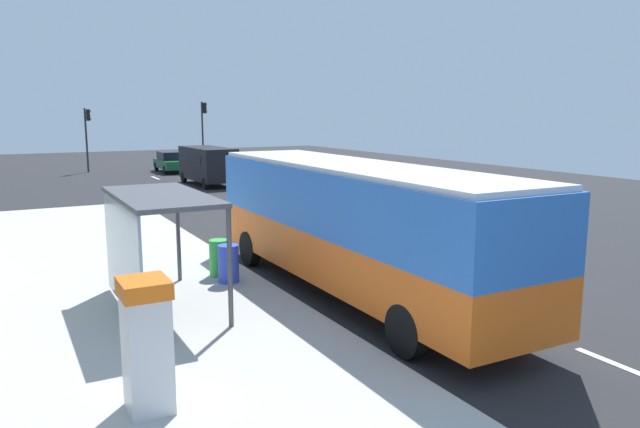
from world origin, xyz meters
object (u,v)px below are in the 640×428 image
at_px(white_van, 208,163).
at_px(ticket_machine, 147,344).
at_px(recycling_bin_blue, 229,264).
at_px(recycling_bin_green, 219,258).
at_px(sedan_near, 171,161).
at_px(traffic_light_near_side, 203,124).
at_px(traffic_light_far_side, 87,130).
at_px(bus, 353,221).
at_px(bus_shelter, 147,222).

height_order(white_van, ticket_machine, white_van).
height_order(recycling_bin_blue, recycling_bin_green, same).
relative_size(sedan_near, traffic_light_near_side, 0.85).
height_order(traffic_light_near_side, traffic_light_far_side, traffic_light_near_side).
bearing_deg(recycling_bin_blue, traffic_light_near_side, 73.47).
height_order(sedan_near, traffic_light_near_side, traffic_light_near_side).
bearing_deg(recycling_bin_green, sedan_near, 77.76).
bearing_deg(bus, white_van, 80.52).
distance_m(recycling_bin_blue, bus_shelter, 2.89).
bearing_deg(ticket_machine, sedan_near, 74.99).
bearing_deg(bus, traffic_light_far_side, 92.24).
distance_m(sedan_near, bus_shelter, 33.03).
xyz_separation_m(recycling_bin_blue, traffic_light_far_side, (1.10, 33.47, 2.49)).
distance_m(white_van, bus_shelter, 24.30).
xyz_separation_m(white_van, traffic_light_far_side, (-5.30, 11.93, 1.80)).
relative_size(ticket_machine, recycling_bin_green, 2.04).
distance_m(traffic_light_near_side, bus_shelter, 35.90).
bearing_deg(sedan_near, white_van, -90.64).
distance_m(recycling_bin_green, bus_shelter, 3.23).
relative_size(recycling_bin_blue, traffic_light_near_side, 0.18).
xyz_separation_m(white_van, recycling_bin_green, (-6.40, -20.84, -0.69)).
distance_m(bus, traffic_light_far_side, 35.41).
distance_m(bus, white_van, 23.77).
xyz_separation_m(sedan_near, recycling_bin_green, (-6.50, -29.96, -0.14)).
relative_size(bus, ticket_machine, 5.68).
relative_size(bus, recycling_bin_blue, 11.60).
relative_size(recycling_bin_green, traffic_light_near_side, 0.18).
height_order(recycling_bin_green, bus_shelter, bus_shelter).
xyz_separation_m(white_van, sedan_near, (0.10, 9.12, -0.55)).
distance_m(traffic_light_near_side, traffic_light_far_side, 8.64).
relative_size(bus, recycling_bin_green, 11.60).
bearing_deg(bus, recycling_bin_green, 133.82).
height_order(bus, traffic_light_far_side, traffic_light_far_side).
bearing_deg(traffic_light_near_side, ticket_machine, -108.64).
relative_size(white_van, recycling_bin_green, 5.54).
bearing_deg(sedan_near, ticket_machine, -105.01).
relative_size(ticket_machine, traffic_light_far_side, 0.41).
bearing_deg(white_van, bus, -99.48).
height_order(sedan_near, recycling_bin_green, sedan_near).
bearing_deg(traffic_light_far_side, bus, -87.76).
bearing_deg(ticket_machine, recycling_bin_blue, 60.43).
bearing_deg(recycling_bin_green, ticket_machine, -116.82).
height_order(traffic_light_near_side, bus_shelter, traffic_light_near_side).
relative_size(bus, bus_shelter, 2.75).
bearing_deg(bus_shelter, recycling_bin_blue, 27.79).
xyz_separation_m(bus, ticket_machine, (-5.75, -3.85, -0.67)).
xyz_separation_m(white_van, ticket_machine, (-9.66, -27.29, -0.17)).
xyz_separation_m(white_van, traffic_light_near_side, (3.30, 11.13, 2.13)).
relative_size(sedan_near, ticket_machine, 2.29).
distance_m(white_van, traffic_light_near_side, 11.80).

